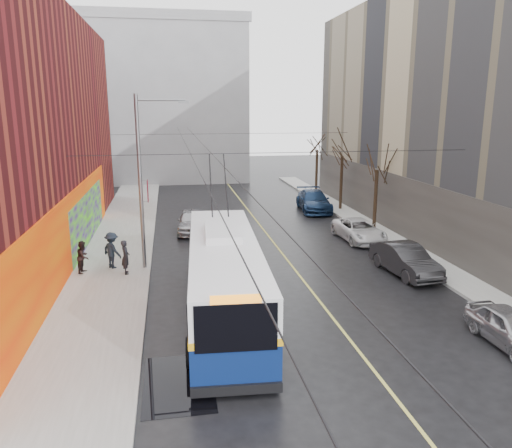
# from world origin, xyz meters

# --- Properties ---
(ground) EXTENTS (140.00, 140.00, 0.00)m
(ground) POSITION_xyz_m (0.00, 0.00, 0.00)
(ground) COLOR black
(ground) RESTS_ON ground
(sidewalk_left) EXTENTS (4.00, 60.00, 0.15)m
(sidewalk_left) POSITION_xyz_m (-8.00, 12.00, 0.07)
(sidewalk_left) COLOR gray
(sidewalk_left) RESTS_ON ground
(sidewalk_right) EXTENTS (2.00, 60.00, 0.15)m
(sidewalk_right) POSITION_xyz_m (9.00, 12.00, 0.07)
(sidewalk_right) COLOR gray
(sidewalk_right) RESTS_ON ground
(lane_line) EXTENTS (0.12, 50.00, 0.01)m
(lane_line) POSITION_xyz_m (1.50, 14.00, 0.00)
(lane_line) COLOR #BFB74C
(lane_line) RESTS_ON ground
(building_right) EXTENTS (14.06, 36.00, 16.00)m
(building_right) POSITION_xyz_m (16.99, 14.00, 7.99)
(building_right) COLOR tan
(building_right) RESTS_ON ground
(building_far) EXTENTS (20.50, 12.10, 18.00)m
(building_far) POSITION_xyz_m (-6.00, 44.99, 9.02)
(building_far) COLOR gray
(building_far) RESTS_ON ground
(streetlight_pole) EXTENTS (2.65, 0.60, 9.00)m
(streetlight_pole) POSITION_xyz_m (-6.14, 10.00, 4.85)
(streetlight_pole) COLOR slate
(streetlight_pole) RESTS_ON ground
(catenary_wires) EXTENTS (18.00, 60.00, 0.22)m
(catenary_wires) POSITION_xyz_m (-2.54, 14.77, 6.25)
(catenary_wires) COLOR black
(tree_near) EXTENTS (3.20, 3.20, 6.40)m
(tree_near) POSITION_xyz_m (9.00, 16.00, 4.98)
(tree_near) COLOR black
(tree_near) RESTS_ON ground
(tree_mid) EXTENTS (3.20, 3.20, 6.68)m
(tree_mid) POSITION_xyz_m (9.00, 23.00, 5.25)
(tree_mid) COLOR black
(tree_mid) RESTS_ON ground
(tree_far) EXTENTS (3.20, 3.20, 6.57)m
(tree_far) POSITION_xyz_m (9.00, 30.00, 5.14)
(tree_far) COLOR black
(tree_far) RESTS_ON ground
(puddle) EXTENTS (2.15, 3.55, 0.01)m
(puddle) POSITION_xyz_m (-4.81, -1.51, 0.00)
(puddle) COLOR black
(puddle) RESTS_ON ground
(pigeons_flying) EXTENTS (3.40, 3.38, 1.58)m
(pigeons_flying) POSITION_xyz_m (-1.47, 9.99, 7.32)
(pigeons_flying) COLOR slate
(trolleybus) EXTENTS (3.53, 12.87, 6.04)m
(trolleybus) POSITION_xyz_m (-2.78, 3.51, 1.68)
(trolleybus) COLOR #0A1B4F
(trolleybus) RESTS_ON ground
(parked_car_a) EXTENTS (1.61, 3.91, 1.33)m
(parked_car_a) POSITION_xyz_m (7.00, -0.96, 0.66)
(parked_car_a) COLOR #9B9A9F
(parked_car_a) RESTS_ON ground
(parked_car_b) EXTENTS (2.11, 4.85, 1.55)m
(parked_car_b) POSITION_xyz_m (6.87, 7.00, 0.78)
(parked_car_b) COLOR #29292C
(parked_car_b) RESTS_ON ground
(parked_car_c) EXTENTS (2.45, 4.94, 1.35)m
(parked_car_c) POSITION_xyz_m (7.00, 13.72, 0.67)
(parked_car_c) COLOR silver
(parked_car_c) RESTS_ON ground
(parked_car_d) EXTENTS (2.86, 5.91, 1.66)m
(parked_car_d) POSITION_xyz_m (6.78, 23.21, 0.83)
(parked_car_d) COLOR navy
(parked_car_d) RESTS_ON ground
(following_car) EXTENTS (2.21, 4.71, 1.56)m
(following_car) POSITION_xyz_m (-3.47, 17.68, 0.78)
(following_car) COLOR #9E9EA3
(following_car) RESTS_ON ground
(pedestrian_a) EXTENTS (0.51, 0.69, 1.74)m
(pedestrian_a) POSITION_xyz_m (-7.17, 9.10, 1.02)
(pedestrian_a) COLOR black
(pedestrian_a) RESTS_ON sidewalk_left
(pedestrian_b) EXTENTS (0.77, 0.91, 1.65)m
(pedestrian_b) POSITION_xyz_m (-9.30, 9.65, 0.97)
(pedestrian_b) COLOR black
(pedestrian_b) RESTS_ON sidewalk_left
(pedestrian_c) EXTENTS (1.36, 1.37, 1.90)m
(pedestrian_c) POSITION_xyz_m (-7.93, 10.18, 1.10)
(pedestrian_c) COLOR black
(pedestrian_c) RESTS_ON sidewalk_left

